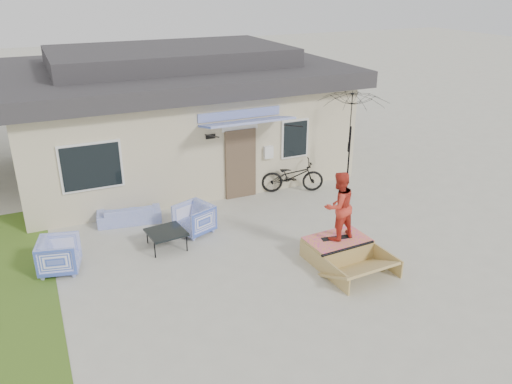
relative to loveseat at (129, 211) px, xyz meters
name	(u,v)px	position (x,y,z in m)	size (l,w,h in m)	color
ground	(277,277)	(2.42, -4.10, -0.33)	(90.00, 90.00, 0.00)	#AFAC9B
grass_strip	(21,284)	(-2.78, -2.10, -0.32)	(1.40, 8.00, 0.01)	#3D601D
house	(173,111)	(2.42, 3.89, 1.61)	(10.80, 8.49, 4.10)	beige
loveseat	(129,211)	(0.00, 0.00, 0.00)	(1.68, 0.49, 0.66)	blue
armchair_left	(59,254)	(-1.92, -1.86, 0.11)	(0.85, 0.80, 0.88)	blue
armchair_right	(194,218)	(1.42, -1.31, 0.10)	(0.84, 0.78, 0.86)	blue
coffee_table	(167,239)	(0.55, -1.78, -0.11)	(0.88, 0.88, 0.43)	black
bicycle	(293,173)	(5.04, 0.10, 0.28)	(0.67, 1.92, 1.23)	black
patio_umbrella	(350,138)	(6.52, -0.67, 1.42)	(2.27, 2.13, 2.20)	black
skate_ramp	(337,248)	(4.10, -3.91, -0.09)	(1.44, 1.91, 0.48)	tan
skateboard	(337,238)	(4.10, -3.87, 0.17)	(0.73, 0.18, 0.05)	black
skater	(339,205)	(4.10, -3.87, 1.02)	(0.80, 0.62, 1.64)	red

